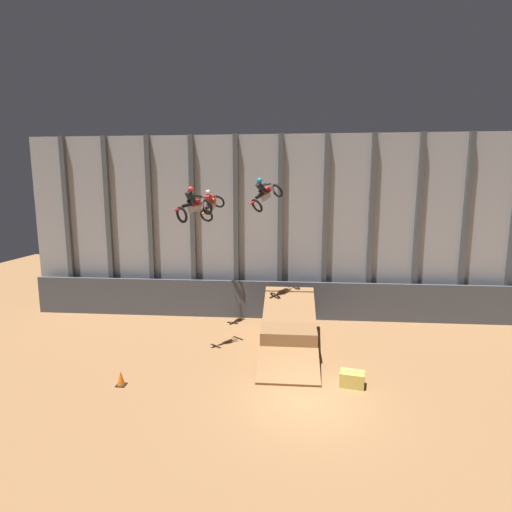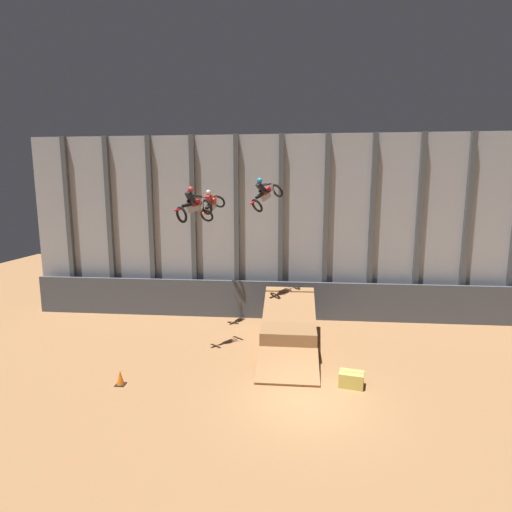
% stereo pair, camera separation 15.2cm
% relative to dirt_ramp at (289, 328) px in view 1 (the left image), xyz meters
% --- Properties ---
extents(ground_plane, '(60.00, 60.00, 0.00)m').
position_rel_dirt_ramp_xyz_m(ground_plane, '(0.68, -5.38, -0.78)').
color(ground_plane, '#996B42').
extents(arena_back_wall, '(32.00, 0.40, 10.36)m').
position_rel_dirt_ramp_xyz_m(arena_back_wall, '(0.68, 4.50, 4.40)').
color(arena_back_wall, '#A3A8B2').
rests_on(arena_back_wall, ground_plane).
extents(lower_barrier, '(31.36, 0.20, 2.17)m').
position_rel_dirt_ramp_xyz_m(lower_barrier, '(0.68, 3.71, 0.31)').
color(lower_barrier, '#474C56').
rests_on(lower_barrier, ground_plane).
extents(dirt_ramp, '(2.49, 6.52, 2.35)m').
position_rel_dirt_ramp_xyz_m(dirt_ramp, '(0.00, 0.00, 0.00)').
color(dirt_ramp, olive).
rests_on(dirt_ramp, ground_plane).
extents(rider_bike_left_air, '(1.59, 1.72, 1.59)m').
position_rel_dirt_ramp_xyz_m(rider_bike_left_air, '(-4.23, -1.19, 5.84)').
color(rider_bike_left_air, black).
extents(rider_bike_center_air, '(1.25, 1.88, 1.69)m').
position_rel_dirt_ramp_xyz_m(rider_bike_center_air, '(-4.11, 2.21, 5.76)').
color(rider_bike_center_air, black).
extents(rider_bike_right_air, '(1.75, 1.64, 1.70)m').
position_rel_dirt_ramp_xyz_m(rider_bike_right_air, '(-1.23, 0.91, 6.32)').
color(rider_bike_right_air, black).
extents(traffic_cone_near_ramp, '(0.36, 0.36, 0.58)m').
position_rel_dirt_ramp_xyz_m(traffic_cone_near_ramp, '(-6.28, -4.81, -0.50)').
color(traffic_cone_near_ramp, black).
rests_on(traffic_cone_near_ramp, ground_plane).
extents(hay_bale_trackside, '(1.01, 0.78, 0.57)m').
position_rel_dirt_ramp_xyz_m(hay_bale_trackside, '(2.40, -4.09, -0.50)').
color(hay_bale_trackside, '#CCB751').
rests_on(hay_bale_trackside, ground_plane).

